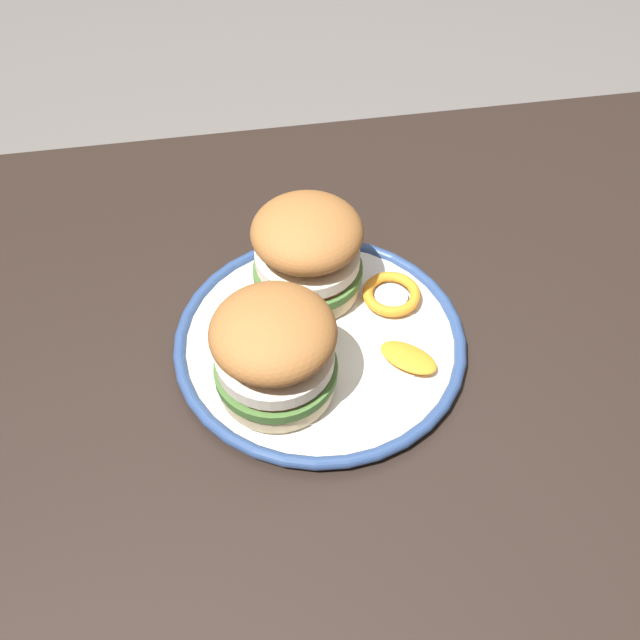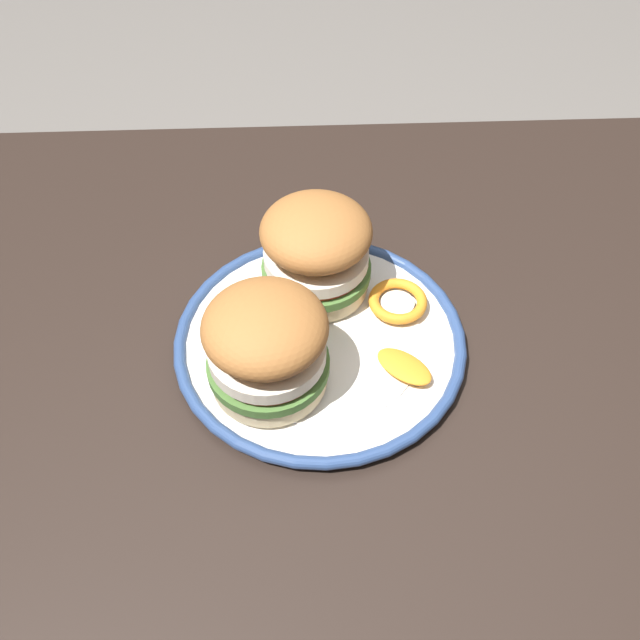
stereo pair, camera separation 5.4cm
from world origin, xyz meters
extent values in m
plane|color=slate|center=(0.00, 0.00, 0.00)|extent=(8.00, 8.00, 0.00)
cube|color=black|center=(0.00, 0.00, 0.76)|extent=(1.25, 0.81, 0.03)
cube|color=black|center=(0.57, 0.34, 0.37)|extent=(0.06, 0.06, 0.75)
cylinder|color=white|center=(0.05, 0.02, 0.78)|extent=(0.26, 0.26, 0.01)
torus|color=navy|center=(0.05, 0.02, 0.79)|extent=(0.29, 0.29, 0.01)
cylinder|color=white|center=(0.05, 0.02, 0.79)|extent=(0.20, 0.20, 0.00)
cylinder|color=beige|center=(0.00, -0.03, 0.80)|extent=(0.11, 0.11, 0.02)
cylinder|color=#477033|center=(0.00, -0.03, 0.82)|extent=(0.11, 0.11, 0.01)
cylinder|color=#BC3828|center=(0.00, -0.03, 0.83)|extent=(0.10, 0.10, 0.01)
cylinder|color=silver|center=(0.00, -0.03, 0.84)|extent=(0.10, 0.10, 0.01)
ellipsoid|color=#A36633|center=(0.00, -0.03, 0.87)|extent=(0.14, 0.14, 0.05)
cylinder|color=beige|center=(0.05, 0.09, 0.80)|extent=(0.11, 0.11, 0.02)
cylinder|color=#477033|center=(0.05, 0.09, 0.82)|extent=(0.11, 0.11, 0.01)
cylinder|color=#BC3828|center=(0.05, 0.09, 0.83)|extent=(0.10, 0.10, 0.01)
cylinder|color=silver|center=(0.05, 0.09, 0.84)|extent=(0.10, 0.10, 0.01)
ellipsoid|color=#A36633|center=(0.05, 0.09, 0.87)|extent=(0.12, 0.12, 0.05)
torus|color=orange|center=(0.13, 0.06, 0.80)|extent=(0.08, 0.08, 0.01)
cylinder|color=#F4E5C6|center=(0.13, 0.06, 0.80)|extent=(0.03, 0.03, 0.00)
ellipsoid|color=orange|center=(0.13, -0.02, 0.80)|extent=(0.06, 0.06, 0.01)
camera|label=1|loc=(-0.02, -0.39, 1.31)|focal=38.63mm
camera|label=2|loc=(0.03, -0.40, 1.31)|focal=38.63mm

